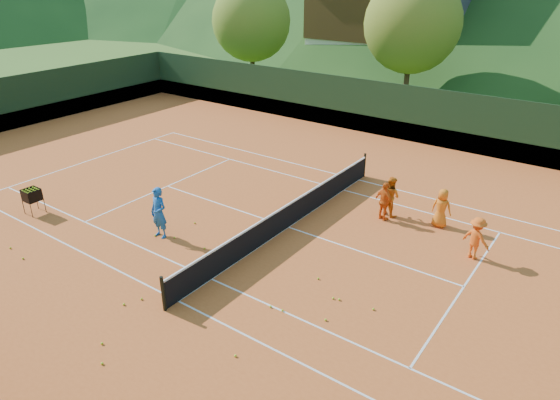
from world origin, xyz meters
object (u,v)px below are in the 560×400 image
Objects in this scene: student_b at (384,202)px; student_d at (476,238)px; coach at (159,213)px; student_c at (441,208)px; student_a at (391,196)px; chalet_left at (392,4)px; ball_hopper at (32,195)px; tennis_net at (288,215)px.

student_b reaches higher than student_d.
student_c is (7.70, 6.49, -0.20)m from coach.
student_d is at bearing -170.39° from student_b.
student_a is 1.03× the size of student_b.
student_a is at bearing -64.97° from chalet_left.
ball_hopper is 0.07× the size of chalet_left.
student_d is at bearing 28.09° from coach.
chalet_left is at bearing 101.53° from coach.
student_b is at bearing 44.84° from coach.
chalet_left is at bearing -42.53° from student_d.
student_c is at bearing -24.26° from student_d.
student_a reaches higher than tennis_net.
student_d is 0.12× the size of tennis_net.
chalet_left is (-12.55, 26.88, 4.85)m from student_a.
tennis_net is at bearing 29.02° from ball_hopper.
coach is 10.07m from student_c.
coach is 8.57m from student_a.
student_c is (1.89, 0.73, -0.02)m from student_b.
coach reaches higher than tennis_net.
tennis_net is 9.83m from ball_hopper.
ball_hopper is 35.14m from chalet_left.
student_d is at bearing -178.63° from student_a.
coach is 1.24× the size of student_b.
student_d is 6.38m from tennis_net.
student_c is at bearing -61.58° from chalet_left.
student_d is at bearing 16.52° from tennis_net.
student_d is 32.84m from chalet_left.
student_b is 3.65m from student_d.
tennis_net is (-2.55, -2.58, -0.25)m from student_b.
ball_hopper is (-13.04, -8.08, 0.02)m from student_c.
student_c is 2.25m from student_d.
student_d is (9.37, 4.99, -0.20)m from coach.
student_c is (1.89, 0.19, -0.04)m from student_a.
student_d is (3.57, -0.77, -0.02)m from student_b.
student_d is 16.12m from ball_hopper.
chalet_left reaches higher than student_b.
student_a is 1.91m from student_c.
student_b is 1.50× the size of ball_hopper.
student_c is 30.73m from chalet_left.
chalet_left is at bearing 92.31° from ball_hopper.
student_b is 0.11× the size of chalet_left.
student_c reaches higher than ball_hopper.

